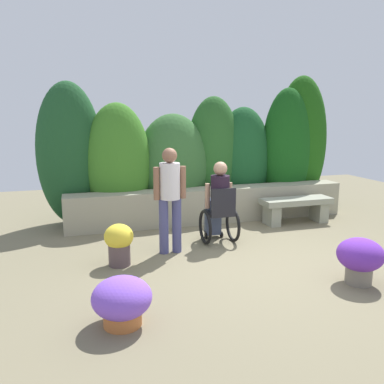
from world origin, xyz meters
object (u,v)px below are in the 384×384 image
at_px(person_in_wheelchair, 219,205).
at_px(flower_pot_purple_near, 119,242).
at_px(flower_pot_red_accent, 122,301).
at_px(stone_bench, 296,207).
at_px(person_standing_companion, 170,194).
at_px(flower_pot_terracotta_by_wall, 360,258).

relative_size(person_in_wheelchair, flower_pot_purple_near, 2.27).
bearing_deg(flower_pot_red_accent, stone_bench, 37.73).
bearing_deg(person_standing_companion, stone_bench, 23.88).
height_order(person_in_wheelchair, flower_pot_terracotta_by_wall, person_in_wheelchair).
relative_size(stone_bench, person_standing_companion, 0.88).
relative_size(person_in_wheelchair, flower_pot_terracotta_by_wall, 2.31).
bearing_deg(person_standing_companion, flower_pot_terracotta_by_wall, -36.69).
xyz_separation_m(person_in_wheelchair, flower_pot_purple_near, (-1.67, -0.56, -0.29)).
relative_size(person_standing_companion, flower_pot_red_accent, 2.66).
height_order(flower_pot_terracotta_by_wall, flower_pot_red_accent, flower_pot_terracotta_by_wall).
xyz_separation_m(stone_bench, flower_pot_terracotta_by_wall, (-0.74, -2.68, 0.01)).
xyz_separation_m(flower_pot_purple_near, flower_pot_red_accent, (-0.15, -1.61, -0.08)).
distance_m(person_standing_companion, flower_pot_terracotta_by_wall, 2.70).
bearing_deg(flower_pot_red_accent, flower_pot_purple_near, 84.56).
xyz_separation_m(stone_bench, flower_pot_purple_near, (-3.50, -1.22, 0.01)).
relative_size(person_in_wheelchair, person_standing_companion, 0.84).
distance_m(person_standing_companion, flower_pot_red_accent, 2.23).
bearing_deg(flower_pot_red_accent, person_standing_companion, 63.48).
bearing_deg(person_in_wheelchair, stone_bench, 21.67).
height_order(stone_bench, person_standing_companion, person_standing_companion).
height_order(stone_bench, flower_pot_terracotta_by_wall, flower_pot_terracotta_by_wall).
bearing_deg(flower_pot_purple_near, stone_bench, 19.17).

